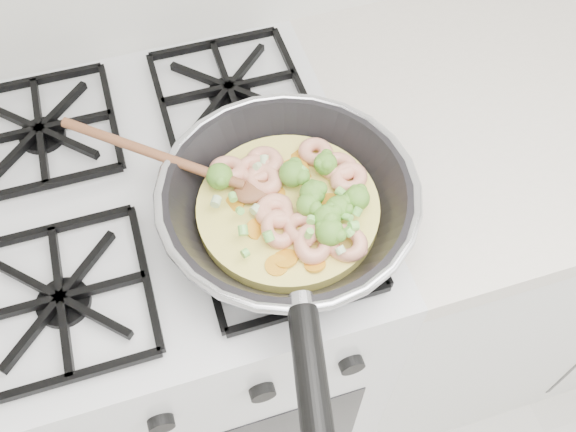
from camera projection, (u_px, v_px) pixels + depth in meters
name	position (u px, v px, depth m)	size (l,w,h in m)	color
stove	(194.00, 315.00, 1.29)	(0.60, 0.60, 0.92)	silver
counter_right	(537.00, 220.00, 1.43)	(1.00, 0.60, 0.90)	silver
skillet	(289.00, 205.00, 0.83)	(0.44, 0.54, 0.09)	black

